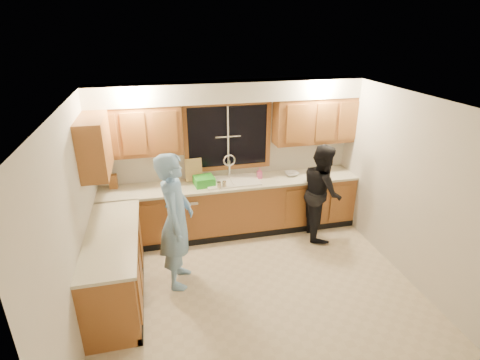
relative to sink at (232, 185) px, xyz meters
name	(u,v)px	position (x,y,z in m)	size (l,w,h in m)	color
floor	(258,291)	(0.00, -1.60, -0.86)	(4.20, 4.20, 0.00)	beige
ceiling	(262,104)	(0.00, -1.60, 1.64)	(4.20, 4.20, 0.00)	silver
wall_back	(228,157)	(0.00, 0.30, 0.39)	(4.20, 4.20, 0.00)	beige
wall_left	(75,227)	(-2.10, -1.60, 0.39)	(3.80, 3.80, 0.00)	beige
wall_right	(412,191)	(2.10, -1.60, 0.39)	(3.80, 3.80, 0.00)	beige
base_cabinets_back	(232,208)	(0.00, 0.00, -0.42)	(4.20, 0.60, 0.88)	#995C2C
base_cabinets_left	(115,267)	(-1.80, -1.25, -0.42)	(0.60, 1.90, 0.88)	#995C2C
countertop_back	(232,183)	(0.00, -0.02, 0.04)	(4.20, 0.63, 0.04)	beige
countertop_left	(112,235)	(-1.79, -1.25, 0.04)	(0.63, 1.90, 0.04)	beige
upper_cabinets_left	(136,131)	(-1.43, 0.13, 0.96)	(1.35, 0.33, 0.75)	#995C2C
upper_cabinets_right	(314,120)	(1.43, 0.13, 0.96)	(1.35, 0.33, 0.75)	#995C2C
upper_cabinets_return	(95,146)	(-1.94, -0.48, 0.96)	(0.33, 0.90, 0.75)	#995C2C
soffit	(230,91)	(0.00, 0.12, 1.49)	(4.20, 0.35, 0.30)	white
window_frame	(228,136)	(0.00, 0.29, 0.74)	(1.44, 0.03, 1.14)	black
sink	(232,185)	(0.00, 0.00, 0.00)	(0.86, 0.52, 0.57)	white
dishwasher	(181,215)	(-0.85, -0.01, -0.45)	(0.60, 0.56, 0.82)	white
stove	(112,295)	(-1.80, -1.82, -0.41)	(0.58, 0.75, 0.90)	white
man	(176,221)	(-0.99, -1.14, 0.07)	(0.68, 0.45, 1.86)	#7AAEE7
woman	(322,192)	(1.39, -0.44, -0.08)	(0.77, 0.60, 1.58)	black
knife_block	(113,181)	(-1.85, 0.18, 0.17)	(0.12, 0.10, 0.22)	#9F602B
cutting_board	(194,170)	(-0.59, 0.20, 0.24)	(0.28, 0.02, 0.37)	tan
dish_crate	(204,181)	(-0.46, -0.04, 0.13)	(0.30, 0.28, 0.14)	green
soap_bottle	(260,173)	(0.47, 0.04, 0.15)	(0.08, 0.08, 0.18)	#DC538F
bowl	(291,174)	(1.04, 0.04, 0.08)	(0.23, 0.23, 0.06)	silver
can_left	(219,185)	(-0.26, -0.23, 0.11)	(0.06, 0.06, 0.12)	beige
can_right	(224,185)	(-0.17, -0.22, 0.11)	(0.06, 0.06, 0.12)	beige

